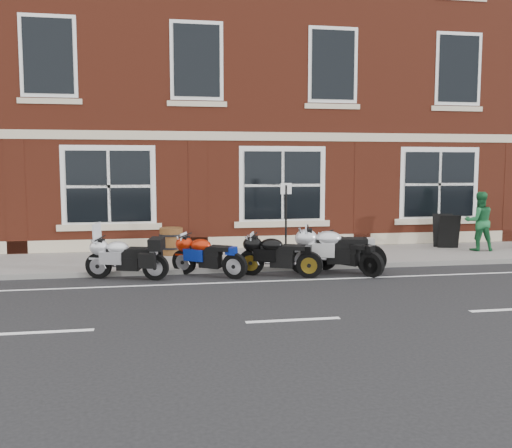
# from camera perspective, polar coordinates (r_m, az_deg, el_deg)

# --- Properties ---
(ground) EXTENTS (80.00, 80.00, 0.00)m
(ground) POSITION_cam_1_polar(r_m,az_deg,el_deg) (12.46, 0.44, -5.97)
(ground) COLOR black
(ground) RESTS_ON ground
(sidewalk) EXTENTS (30.00, 3.00, 0.12)m
(sidewalk) POSITION_cam_1_polar(r_m,az_deg,el_deg) (15.36, -1.60, -3.48)
(sidewalk) COLOR slate
(sidewalk) RESTS_ON ground
(kerb) EXTENTS (30.00, 0.16, 0.12)m
(kerb) POSITION_cam_1_polar(r_m,az_deg,el_deg) (13.82, -0.63, -4.53)
(kerb) COLOR slate
(kerb) RESTS_ON ground
(pub_building) EXTENTS (24.00, 12.00, 12.00)m
(pub_building) POSITION_cam_1_polar(r_m,az_deg,el_deg) (22.86, -4.50, 14.53)
(pub_building) COLOR maroon
(pub_building) RESTS_ON ground
(moto_touring_silver) EXTENTS (1.87, 0.77, 1.27)m
(moto_touring_silver) POSITION_cam_1_polar(r_m,az_deg,el_deg) (13.19, -13.01, -3.17)
(moto_touring_silver) COLOR black
(moto_touring_silver) RESTS_ON ground
(moto_sport_red) EXTENTS (1.66, 1.23, 0.87)m
(moto_sport_red) POSITION_cam_1_polar(r_m,az_deg,el_deg) (13.23, -4.83, -3.08)
(moto_sport_red) COLOR black
(moto_sport_red) RESTS_ON ground
(moto_sport_black) EXTENTS (1.86, 0.92, 0.89)m
(moto_sport_black) POSITION_cam_1_polar(r_m,az_deg,el_deg) (13.19, 2.26, -3.05)
(moto_sport_black) COLOR black
(moto_sport_black) RESTS_ON ground
(moto_sport_silver) EXTENTS (2.26, 0.67, 1.03)m
(moto_sport_silver) POSITION_cam_1_polar(r_m,az_deg,el_deg) (13.61, 7.94, -2.48)
(moto_sport_silver) COLOR black
(moto_sport_silver) RESTS_ON ground
(moto_naked_black) EXTENTS (1.22, 1.69, 0.89)m
(moto_naked_black) POSITION_cam_1_polar(r_m,az_deg,el_deg) (13.72, 9.08, -2.78)
(moto_naked_black) COLOR black
(moto_naked_black) RESTS_ON ground
(pedestrian_right) EXTENTS (0.92, 0.78, 1.69)m
(pedestrian_right) POSITION_cam_1_polar(r_m,az_deg,el_deg) (17.52, 21.42, 0.26)
(pedestrian_right) COLOR #1B6132
(pedestrian_right) RESTS_ON sidewalk
(a_board_sign) EXTENTS (0.67, 0.52, 1.00)m
(a_board_sign) POSITION_cam_1_polar(r_m,az_deg,el_deg) (17.83, 18.48, -0.66)
(a_board_sign) COLOR black
(a_board_sign) RESTS_ON sidewalk
(barrel_planter) EXTENTS (0.66, 0.66, 0.74)m
(barrel_planter) POSITION_cam_1_polar(r_m,az_deg,el_deg) (15.82, -8.47, -1.70)
(barrel_planter) COLOR #513615
(barrel_planter) RESTS_ON sidewalk
(parking_sign) EXTENTS (0.28, 0.05, 1.99)m
(parking_sign) POSITION_cam_1_polar(r_m,az_deg,el_deg) (14.62, 3.01, 0.82)
(parking_sign) COLOR black
(parking_sign) RESTS_ON sidewalk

